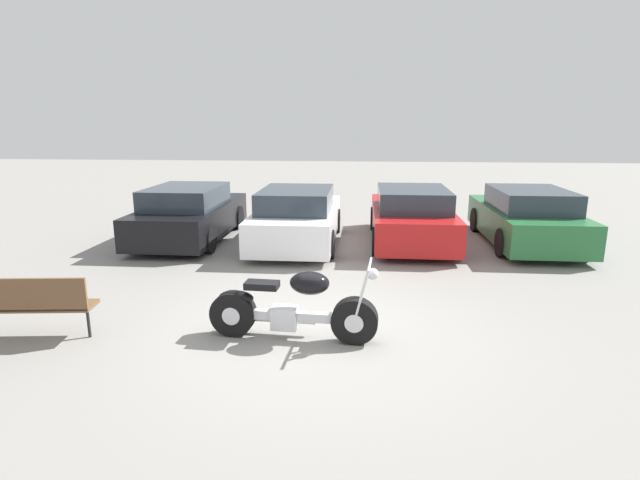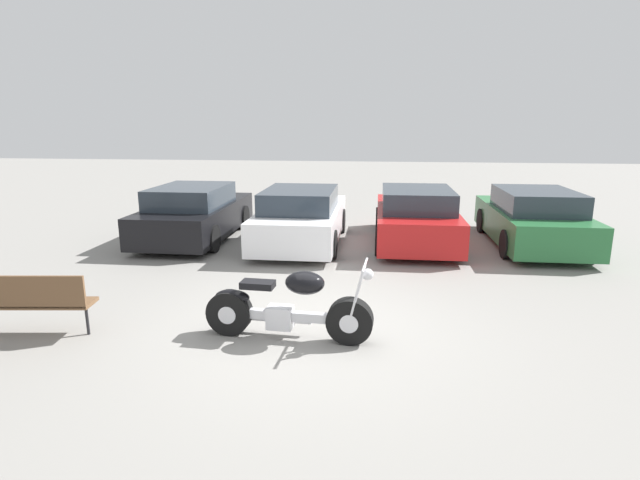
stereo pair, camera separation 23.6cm
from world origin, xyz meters
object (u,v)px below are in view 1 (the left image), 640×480
object	(u,v)px
parked_car_black	(190,214)
parked_car_red	(411,217)
motorcycle	(292,308)
parked_car_green	(526,218)
parked_car_white	(297,218)
park_bench	(21,301)

from	to	relation	value
parked_car_black	parked_car_red	bearing A→B (deg)	1.43
parked_car_red	motorcycle	bearing A→B (deg)	-110.17
motorcycle	parked_car_black	xyz separation A→B (m)	(-3.28, 5.47, 0.20)
parked_car_green	parked_car_white	bearing A→B (deg)	-175.17
parked_car_green	park_bench	bearing A→B (deg)	-143.59
parked_car_black	parked_car_white	distance (m)	2.68
park_bench	parked_car_red	bearing A→B (deg)	47.06
parked_car_green	motorcycle	bearing A→B (deg)	-129.67
parked_car_green	park_bench	xyz separation A→B (m)	(-8.23, -6.07, -0.08)
park_bench	parked_car_white	bearing A→B (deg)	62.76
parked_car_red	parked_car_green	world-z (taller)	same
motorcycle	parked_car_white	xyz separation A→B (m)	(-0.61, 5.25, 0.20)
parked_car_black	park_bench	xyz separation A→B (m)	(-0.22, -5.84, -0.08)
parked_car_white	parked_car_green	distance (m)	5.35
parked_car_white	park_bench	size ratio (longest dim) A/B	2.27
parked_car_red	park_bench	xyz separation A→B (m)	(-5.56, -5.97, -0.08)
parked_car_red	parked_car_white	bearing A→B (deg)	-172.36
parked_car_black	park_bench	size ratio (longest dim) A/B	2.27
motorcycle	parked_car_red	distance (m)	5.97
parked_car_green	parked_car_black	bearing A→B (deg)	-178.38
motorcycle	park_bench	size ratio (longest dim) A/B	1.23
parked_car_red	parked_car_green	xyz separation A→B (m)	(2.67, 0.09, 0.00)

